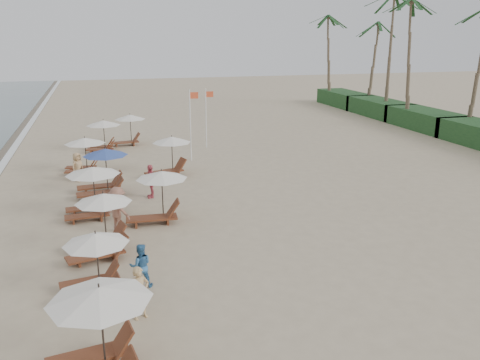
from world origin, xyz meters
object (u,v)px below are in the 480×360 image
object	(u,v)px
lounger_station_3	(89,191)
lounger_station_6	(101,135)
lounger_station_4	(101,175)
beachgoer_far_a	(151,181)
beachgoer_near	(140,293)
lounger_station_5	(83,154)
beachgoer_mid_b	(118,209)
beachgoer_mid_a	(141,266)
flag_pole_near	(191,122)
lounger_station_1	(91,265)
inland_station_2	(128,127)
inland_station_0	(157,194)
lounger_station_2	(98,229)
beachgoer_far_b	(77,167)
lounger_station_0	(92,334)
inland_station_1	(168,154)

from	to	relation	value
lounger_station_3	lounger_station_6	xyz separation A→B (m)	(0.75, 13.47, -0.03)
lounger_station_3	lounger_station_6	size ratio (longest dim) A/B	1.02
lounger_station_4	beachgoer_far_a	distance (m)	2.63
beachgoer_near	beachgoer_far_a	size ratio (longest dim) A/B	0.93
lounger_station_3	lounger_station_5	world-z (taller)	lounger_station_3
lounger_station_5	lounger_station_6	distance (m)	5.78
lounger_station_4	beachgoer_mid_b	distance (m)	5.29
beachgoer_mid_a	flag_pole_near	distance (m)	17.03
lounger_station_1	lounger_station_3	bearing A→B (deg)	90.45
lounger_station_3	lounger_station_1	bearing A→B (deg)	-89.55
lounger_station_3	inland_station_2	size ratio (longest dim) A/B	0.96
beachgoer_near	lounger_station_4	bearing A→B (deg)	73.59
lounger_station_4	inland_station_0	world-z (taller)	lounger_station_4
lounger_station_2	lounger_station_6	world-z (taller)	lounger_station_2
beachgoer_mid_a	lounger_station_4	bearing A→B (deg)	-82.39
lounger_station_3	beachgoer_far_b	world-z (taller)	lounger_station_3
beachgoer_near	lounger_station_0	bearing A→B (deg)	-138.08
beachgoer_mid_a	beachgoer_far_a	world-z (taller)	beachgoer_far_a
beachgoer_far_a	beachgoer_near	bearing A→B (deg)	-8.97
beachgoer_far_b	flag_pole_near	distance (m)	7.75
inland_station_1	beachgoer_near	distance (m)	15.33
inland_station_1	beachgoer_far_a	distance (m)	4.14
inland_station_0	beachgoer_mid_b	size ratio (longest dim) A/B	1.50
beachgoer_mid_b	lounger_station_6	bearing A→B (deg)	-38.54
inland_station_0	inland_station_1	xyz separation A→B (m)	(1.53, 7.41, -0.00)
inland_station_0	inland_station_2	xyz separation A→B (m)	(-0.13, 16.53, 0.08)
lounger_station_3	beachgoer_far_a	distance (m)	3.58
lounger_station_3	lounger_station_5	bearing A→B (deg)	93.02
lounger_station_4	beachgoer_near	world-z (taller)	lounger_station_4
beachgoer_mid_b	lounger_station_2	bearing A→B (deg)	120.16
lounger_station_1	inland_station_2	xyz separation A→B (m)	(2.60, 22.42, 0.30)
lounger_station_3	inland_station_1	bearing A→B (deg)	53.95
lounger_station_4	beachgoer_near	size ratio (longest dim) A/B	1.73
beachgoer_mid_a	beachgoer_mid_b	bearing A→B (deg)	-82.98
lounger_station_6	beachgoer_mid_a	xyz separation A→B (m)	(0.82, -20.69, -0.44)
lounger_station_3	beachgoer_mid_b	world-z (taller)	lounger_station_3
lounger_station_0	inland_station_1	size ratio (longest dim) A/B	0.94
lounger_station_5	inland_station_0	bearing A→B (deg)	-70.99
lounger_station_0	lounger_station_4	world-z (taller)	lounger_station_4
lounger_station_2	beachgoer_near	bearing A→B (deg)	-77.19
beachgoer_mid_b	inland_station_1	bearing A→B (deg)	-61.70
lounger_station_1	inland_station_0	xyz separation A→B (m)	(2.73, 5.89, 0.23)
lounger_station_4	beachgoer_mid_a	xyz separation A→B (m)	(1.04, -10.40, -0.33)
lounger_station_1	beachgoer_mid_b	world-z (taller)	lounger_station_1
beachgoer_far_a	beachgoer_mid_b	bearing A→B (deg)	-24.62
lounger_station_6	beachgoer_near	bearing A→B (deg)	-88.41
lounger_station_5	beachgoer_far_a	world-z (taller)	lounger_station_5
lounger_station_0	flag_pole_near	bearing A→B (deg)	73.31
lounger_station_1	inland_station_1	world-z (taller)	inland_station_1
inland_station_2	lounger_station_2	bearing A→B (deg)	-96.96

